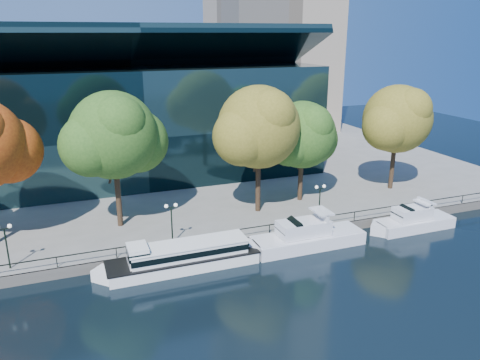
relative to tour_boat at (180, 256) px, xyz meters
name	(u,v)px	position (x,y,z in m)	size (l,w,h in m)	color
ground	(234,265)	(4.71, -1.16, -1.20)	(160.00, 160.00, 0.00)	black
promenade	(157,162)	(4.71, 35.22, -0.70)	(90.00, 67.08, 1.00)	slate
railing	(222,232)	(4.71, 2.09, 0.74)	(88.20, 0.08, 0.99)	black
convention_building	(132,119)	(0.71, 30.63, 7.30)	(50.00, 24.57, 21.43)	black
tour_boat	(180,256)	(0.00, 0.00, 0.00)	(14.90, 3.32, 2.83)	white
cruiser_near	(304,237)	(12.45, -0.06, -0.07)	(12.60, 3.24, 3.65)	silver
cruiser_far	(411,221)	(25.40, -0.23, -0.17)	(9.92, 2.75, 3.24)	silver
tree_2	(115,137)	(-3.86, 9.51, 9.25)	(10.97, 8.99, 14.03)	black
tree_3	(261,129)	(11.27, 8.36, 9.22)	(11.24, 9.22, 14.11)	black
tree_4	(304,136)	(17.44, 9.98, 7.62)	(9.78, 8.02, 11.90)	black
tree_5	(398,120)	(30.53, 9.73, 8.67)	(10.60, 8.69, 13.30)	black
lamp_0	(5,236)	(-14.09, 3.34, 2.78)	(1.26, 0.36, 4.03)	black
lamp_1	(171,214)	(0.10, 3.34, 2.78)	(1.26, 0.36, 4.03)	black
lamp_2	(320,194)	(16.06, 3.34, 2.78)	(1.26, 0.36, 4.03)	black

